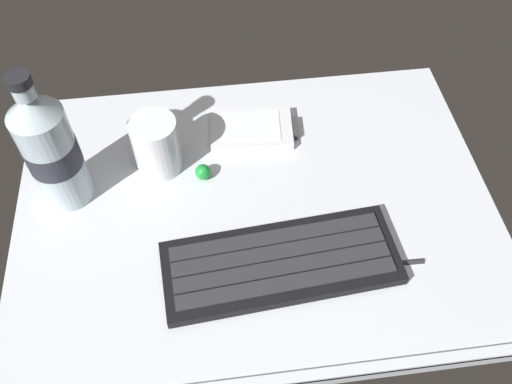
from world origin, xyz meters
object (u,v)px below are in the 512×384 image
(keyboard, at_px, (281,263))
(trackball_mouse, at_px, (203,172))
(juice_cup, at_px, (157,147))
(water_bottle, at_px, (51,149))
(handheld_device, at_px, (252,129))
(stylus_pen, at_px, (387,263))

(keyboard, relative_size, trackball_mouse, 13.51)
(juice_cup, distance_m, trackball_mouse, 0.07)
(water_bottle, bearing_deg, trackball_mouse, 1.51)
(handheld_device, xyz_separation_m, trackball_mouse, (-0.08, -0.08, 0.00))
(trackball_mouse, xyz_separation_m, stylus_pen, (0.22, -0.17, -0.01))
(water_bottle, relative_size, stylus_pen, 2.19)
(trackball_mouse, bearing_deg, handheld_device, 44.00)
(water_bottle, bearing_deg, stylus_pen, -22.17)
(trackball_mouse, distance_m, stylus_pen, 0.27)
(keyboard, height_order, water_bottle, water_bottle)
(juice_cup, bearing_deg, water_bottle, -164.61)
(keyboard, bearing_deg, juice_cup, 128.47)
(keyboard, height_order, trackball_mouse, trackball_mouse)
(keyboard, distance_m, handheld_device, 0.23)
(handheld_device, bearing_deg, stylus_pen, -60.34)
(water_bottle, xyz_separation_m, trackball_mouse, (0.18, 0.00, -0.08))
(handheld_device, xyz_separation_m, water_bottle, (-0.26, -0.08, 0.08))
(trackball_mouse, bearing_deg, water_bottle, -178.49)
(keyboard, bearing_deg, water_bottle, 151.10)
(juice_cup, relative_size, water_bottle, 0.41)
(handheld_device, relative_size, water_bottle, 0.64)
(handheld_device, height_order, water_bottle, water_bottle)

